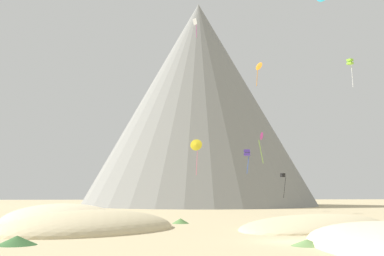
{
  "coord_description": "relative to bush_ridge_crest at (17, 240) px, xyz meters",
  "views": [
    {
      "loc": [
        -9.48,
        -31.1,
        3.32
      ],
      "look_at": [
        -2.11,
        49.03,
        14.86
      ],
      "focal_mm": 42.45,
      "sensor_mm": 36.0,
      "label": 1
    }
  ],
  "objects": [
    {
      "name": "ground_plane",
      "position": [
        17.96,
        0.32,
        -0.3
      ],
      "size": [
        400.0,
        400.0,
        0.0
      ],
      "primitive_type": "plane",
      "color": "#C6B284"
    },
    {
      "name": "dune_foreground_left",
      "position": [
        25.5,
        15.06,
        -0.3
      ],
      "size": [
        25.36,
        27.02,
        2.21
      ],
      "primitive_type": "ellipsoid",
      "rotation": [
        0.0,
        0.0,
        0.87
      ],
      "color": "beige",
      "rests_on": "ground_plane"
    },
    {
      "name": "dune_foreground_right",
      "position": [
        -0.83,
        19.94,
        -0.3
      ],
      "size": [
        15.76,
        15.41,
        4.4
      ],
      "primitive_type": "ellipsoid",
      "rotation": [
        0.0,
        0.0,
        0.23
      ],
      "color": "beige",
      "rests_on": "ground_plane"
    },
    {
      "name": "dune_back_low",
      "position": [
        3.37,
        11.42,
        -0.3
      ],
      "size": [
        20.68,
        21.99,
        3.64
      ],
      "primitive_type": "ellipsoid",
      "rotation": [
        0.0,
        0.0,
        2.51
      ],
      "color": "#CCBA8E",
      "rests_on": "ground_plane"
    },
    {
      "name": "bush_ridge_crest",
      "position": [
        0.0,
        0.0,
        0.0
      ],
      "size": [
        3.34,
        3.34,
        0.6
      ],
      "primitive_type": "cone",
      "rotation": [
        0.0,
        0.0,
        3.51
      ],
      "color": "#386633",
      "rests_on": "ground_plane"
    },
    {
      "name": "bush_far_left",
      "position": [
        23.03,
        5.58,
        -0.05
      ],
      "size": [
        1.55,
        1.55,
        0.49
      ],
      "primitive_type": "cone",
      "rotation": [
        0.0,
        0.0,
        3.12
      ],
      "color": "#477238",
      "rests_on": "ground_plane"
    },
    {
      "name": "bush_mid_center",
      "position": [
        18.44,
        -2.14,
        -0.09
      ],
      "size": [
        2.95,
        2.95,
        0.42
      ],
      "primitive_type": "cone",
      "rotation": [
        0.0,
        0.0,
        0.85
      ],
      "color": "#668C4C",
      "rests_on": "ground_plane"
    },
    {
      "name": "bush_near_left",
      "position": [
        11.87,
        19.79,
        -0.02
      ],
      "size": [
        2.27,
        2.27,
        0.56
      ],
      "primitive_type": "cone",
      "rotation": [
        0.0,
        0.0,
        4.94
      ],
      "color": "#568442",
      "rests_on": "ground_plane"
    },
    {
      "name": "rock_massif",
      "position": [
        19.57,
        93.05,
        25.29
      ],
      "size": [
        81.61,
        81.61,
        57.07
      ],
      "color": "gray",
      "rests_on": "ground_plane"
    },
    {
      "name": "kite_orange_mid",
      "position": [
        24.73,
        35.12,
        22.18
      ],
      "size": [
        1.25,
        1.49,
        3.84
      ],
      "rotation": [
        0.0,
        0.0,
        5.24
      ],
      "color": "orange"
    },
    {
      "name": "kite_indigo_low",
      "position": [
        24.31,
        42.4,
        9.54
      ],
      "size": [
        1.21,
        1.22,
        3.94
      ],
      "rotation": [
        0.0,
        0.0,
        6.01
      ],
      "color": "#5138B2"
    },
    {
      "name": "kite_magenta_low",
      "position": [
        27.3,
        44.65,
        12.43
      ],
      "size": [
        1.09,
        1.35,
        5.4
      ],
      "rotation": [
        0.0,
        0.0,
        4.12
      ],
      "color": "#D1339E"
    },
    {
      "name": "kite_white_high",
      "position": [
        16.92,
        54.01,
        35.96
      ],
      "size": [
        0.91,
        0.54,
        3.92
      ],
      "rotation": [
        0.0,
        0.0,
        1.67
      ],
      "color": "white"
    },
    {
      "name": "kite_yellow_low",
      "position": [
        15.77,
        41.19,
        10.55
      ],
      "size": [
        2.01,
        1.14,
        5.82
      ],
      "rotation": [
        0.0,
        0.0,
        5.99
      ],
      "color": "yellow"
    },
    {
      "name": "kite_black_low",
      "position": [
        33.21,
        52.48,
        6.16
      ],
      "size": [
        1.0,
        0.94,
        4.66
      ],
      "rotation": [
        0.0,
        0.0,
        1.92
      ],
      "color": "black"
    },
    {
      "name": "kite_lime_mid",
      "position": [
        40.08,
        36.79,
        23.66
      ],
      "size": [
        1.09,
        1.08,
        4.71
      ],
      "rotation": [
        0.0,
        0.0,
        5.28
      ],
      "color": "#8CD133"
    }
  ]
}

